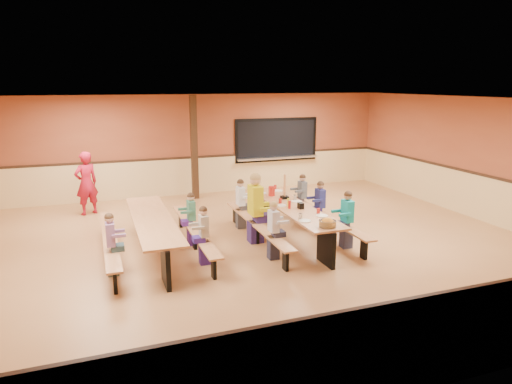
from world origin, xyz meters
name	(u,v)px	position (x,y,z in m)	size (l,w,h in m)	color
ground	(251,246)	(0.00, 0.00, 0.00)	(12.00, 12.00, 0.00)	#A36A3E
room_envelope	(251,214)	(0.00, 0.00, 0.69)	(12.04, 10.04, 3.02)	brown
kitchen_pass_through	(277,142)	(2.60, 4.96, 1.49)	(2.78, 0.28, 1.38)	black
structural_post	(194,148)	(-0.20, 4.40, 1.50)	(0.18, 0.18, 3.00)	black
cafeteria_table_main	(292,215)	(1.01, 0.15, 0.53)	(1.91, 3.70, 0.74)	#BE7C4B
cafeteria_table_second	(153,228)	(-1.96, 0.25, 0.53)	(1.91, 3.70, 0.74)	#BE7C4B
seated_child_white_left	(273,231)	(0.18, -0.80, 0.57)	(0.33, 0.27, 1.13)	silver
seated_adult_yellow	(255,209)	(0.18, 0.22, 0.74)	(0.50, 0.41, 1.48)	#CEC510
seated_child_grey_left	(241,204)	(0.18, 1.25, 0.58)	(0.34, 0.28, 1.15)	white
seated_child_teal_right	(347,220)	(1.83, -0.73, 0.59)	(0.36, 0.29, 1.18)	#149FA6
seated_child_navy_right	(320,206)	(1.83, 0.45, 0.57)	(0.34, 0.28, 1.15)	navy
seated_child_char_right	(302,197)	(1.83, 1.40, 0.57)	(0.33, 0.27, 1.13)	#52575E
seated_child_purple_sec	(111,245)	(-2.78, -0.55, 0.56)	(0.33, 0.27, 1.13)	#8C5E89
seated_child_green_sec	(192,219)	(-1.13, 0.50, 0.56)	(0.32, 0.26, 1.11)	#367155
seated_child_tan_sec	(204,236)	(-1.13, -0.60, 0.55)	(0.32, 0.26, 1.11)	tan
standing_woman	(86,183)	(-3.18, 3.69, 0.82)	(0.60, 0.39, 1.64)	#B1142B
punch_pitcher	(272,191)	(0.92, 1.16, 0.85)	(0.16, 0.16, 0.22)	red
chip_bowl	(328,223)	(1.01, -1.41, 0.81)	(0.32, 0.32, 0.15)	orange
napkin_dispenser	(301,206)	(1.08, -0.11, 0.80)	(0.10, 0.14, 0.13)	black
condiment_mustard	(288,203)	(0.91, 0.15, 0.82)	(0.06, 0.06, 0.17)	yellow
condiment_ketchup	(289,205)	(0.86, -0.02, 0.82)	(0.06, 0.06, 0.17)	#B2140F
table_paddle	(285,193)	(1.10, 0.80, 0.88)	(0.16, 0.16, 0.56)	black
place_settings	(293,203)	(1.01, 0.15, 0.80)	(0.65, 3.30, 0.11)	beige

